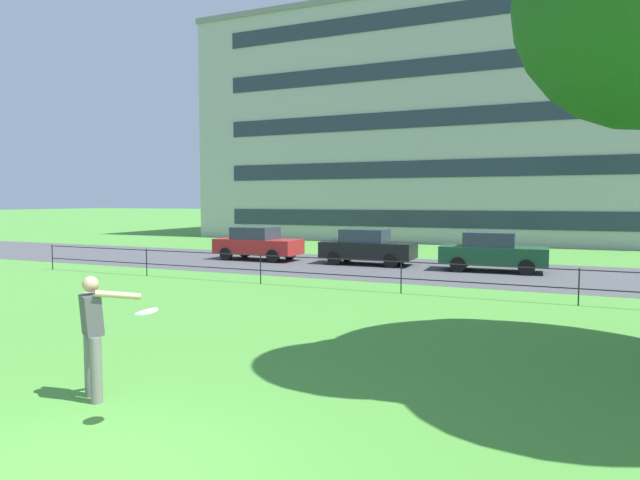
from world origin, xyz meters
name	(u,v)px	position (x,y,z in m)	size (l,w,h in m)	color
street_strip	(440,271)	(0.00, 18.14, 0.00)	(80.00, 8.00, 0.01)	#4C4C51
park_fence	(401,271)	(0.00, 12.30, 0.67)	(28.87, 0.04, 1.00)	black
person_thrower	(93,333)	(-1.61, 2.04, 0.94)	(0.76, 0.65, 1.73)	slate
frisbee	(147,312)	(-0.19, 1.50, 1.45)	(0.37, 0.37, 0.08)	white
car_red_right	(257,243)	(-8.61, 18.69, 0.78)	(4.03, 1.86, 1.54)	red
car_black_left	(367,247)	(-3.32, 18.98, 0.78)	(4.03, 1.87, 1.54)	black
car_dark_green_center	(492,252)	(1.91, 18.73, 0.78)	(4.06, 1.93, 1.54)	#194C2D
apartment_building_background	(472,128)	(-1.85, 38.89, 8.16)	(38.32, 15.35, 16.31)	#B7B2AD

